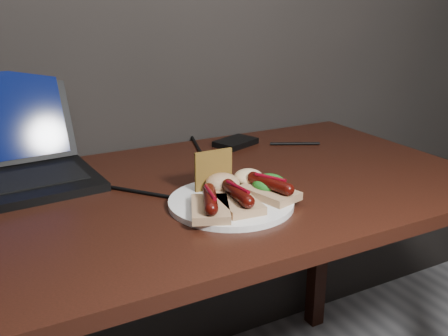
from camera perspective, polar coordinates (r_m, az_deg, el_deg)
The scene contains 12 objects.
desk at distance 1.12m, azimuth -5.13°, elevation -6.93°, with size 1.40×0.70×0.75m.
laptop at distance 1.22m, azimuth -23.47°, elevation 1.05°, with size 0.37×0.35×0.25m.
hard_drive at distance 1.41m, azimuth 1.34°, elevation 2.94°, with size 0.12×0.08×0.02m, color black.
desk_cables at distance 1.21m, azimuth -7.66°, elevation -0.12°, with size 0.93×0.44×0.01m.
plate at distance 1.01m, azimuth 0.80°, elevation -3.94°, with size 0.25×0.25×0.01m, color white.
bread_sausage_left at distance 0.94m, azimuth -1.58°, elevation -4.18°, with size 0.11×0.13×0.04m.
bread_sausage_center at distance 0.96m, azimuth 1.57°, elevation -3.51°, with size 0.08×0.12×0.04m.
bread_sausage_right at distance 1.02m, azimuth 5.27°, elevation -2.36°, with size 0.10×0.13×0.04m.
crispbread at distance 1.04m, azimuth -1.21°, elevation -0.20°, with size 0.09×0.01×0.09m, color olive.
salad_greens at distance 1.04m, azimuth 5.20°, elevation -1.80°, with size 0.07×0.07×0.04m, color #13601C.
salsa_mound at distance 1.03m, azimuth -0.18°, elevation -1.76°, with size 0.07×0.07×0.04m, color maroon.
coleslaw_mound at distance 1.07m, azimuth 2.81°, elevation -1.08°, with size 0.06×0.06×0.04m, color white.
Camera 1 is at (-0.38, 0.45, 1.15)m, focal length 40.00 mm.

